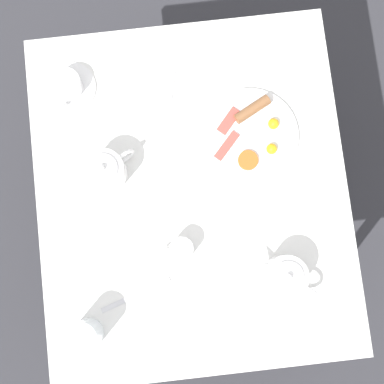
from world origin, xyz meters
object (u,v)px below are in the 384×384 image
(teacup_with_saucer_left, at_px, (67,86))
(creamer_jug, at_px, (181,249))
(teapot_far, at_px, (105,171))
(water_glass_tall, at_px, (85,336))
(fork_by_plate, at_px, (170,99))
(breakfast_plate, at_px, (251,134))
(teapot_near, at_px, (285,277))
(knife_by_plate, at_px, (136,295))

(teacup_with_saucer_left, bearing_deg, creamer_jug, 118.70)
(teapot_far, distance_m, water_glass_tall, 0.44)
(teapot_far, distance_m, fork_by_plate, 0.28)
(breakfast_plate, xyz_separation_m, creamer_jug, (0.23, 0.30, 0.02))
(teapot_near, height_order, water_glass_tall, teapot_near)
(teacup_with_saucer_left, height_order, creamer_jug, creamer_jug)
(creamer_jug, bearing_deg, breakfast_plate, -127.77)
(creamer_jug, relative_size, fork_by_plate, 0.54)
(teapot_far, height_order, knife_by_plate, teapot_far)
(teacup_with_saucer_left, distance_m, fork_by_plate, 0.29)
(teapot_near, distance_m, teacup_with_saucer_left, 0.80)
(teacup_with_saucer_left, bearing_deg, breakfast_plate, 158.77)
(teapot_far, bearing_deg, breakfast_plate, 157.67)
(teapot_far, relative_size, fork_by_plate, 1.07)
(teapot_far, bearing_deg, teacup_with_saucer_left, -102.54)
(fork_by_plate, bearing_deg, breakfast_plate, 148.77)
(teapot_far, relative_size, teacup_with_saucer_left, 1.12)
(teapot_near, bearing_deg, creamer_jug, 14.29)
(teacup_with_saucer_left, xyz_separation_m, water_glass_tall, (0.00, 0.69, 0.03))
(breakfast_plate, bearing_deg, water_glass_tall, 44.44)
(breakfast_plate, xyz_separation_m, water_glass_tall, (0.50, 0.49, 0.05))
(water_glass_tall, bearing_deg, creamer_jug, -144.28)
(breakfast_plate, distance_m, teapot_near, 0.41)
(water_glass_tall, xyz_separation_m, fork_by_plate, (-0.29, -0.63, -0.05))
(knife_by_plate, bearing_deg, teacup_with_saucer_left, -77.52)
(breakfast_plate, bearing_deg, teapot_near, 95.22)
(teacup_with_saucer_left, height_order, water_glass_tall, water_glass_tall)
(teapot_near, height_order, knife_by_plate, teapot_near)
(breakfast_plate, distance_m, water_glass_tall, 0.71)
(teapot_near, relative_size, knife_by_plate, 0.84)
(teapot_near, bearing_deg, fork_by_plate, -29.01)
(breakfast_plate, height_order, creamer_jug, creamer_jug)
(teapot_near, relative_size, water_glass_tall, 1.47)
(teacup_with_saucer_left, distance_m, creamer_jug, 0.56)
(water_glass_tall, height_order, fork_by_plate, water_glass_tall)
(teapot_near, bearing_deg, breakfast_plate, -49.23)
(teapot_near, height_order, fork_by_plate, teapot_near)
(teacup_with_saucer_left, relative_size, water_glass_tall, 1.36)
(water_glass_tall, distance_m, creamer_jug, 0.34)
(creamer_jug, distance_m, fork_by_plate, 0.43)
(fork_by_plate, bearing_deg, teacup_with_saucer_left, -12.48)
(teapot_far, height_order, fork_by_plate, teapot_far)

